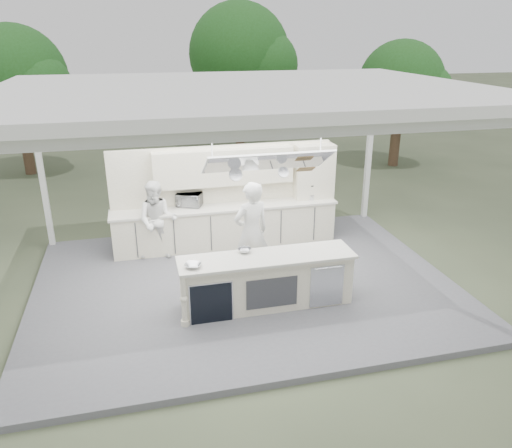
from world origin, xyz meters
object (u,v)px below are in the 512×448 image
object	(u,v)px
head_chef	(251,233)
sous_chef	(158,221)
demo_island	(266,281)
back_counter	(226,225)

from	to	relation	value
head_chef	sous_chef	bearing A→B (deg)	-57.87
demo_island	back_counter	distance (m)	2.82
head_chef	sous_chef	distance (m)	2.25
head_chef	sous_chef	world-z (taller)	head_chef
demo_island	head_chef	bearing A→B (deg)	91.57
demo_island	sous_chef	xyz separation A→B (m)	(-1.71, 2.46, 0.38)
back_counter	sous_chef	bearing A→B (deg)	-167.12
back_counter	demo_island	bearing A→B (deg)	-86.37
demo_island	back_counter	xyz separation A→B (m)	(-0.18, 2.81, 0.00)
demo_island	sous_chef	world-z (taller)	sous_chef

